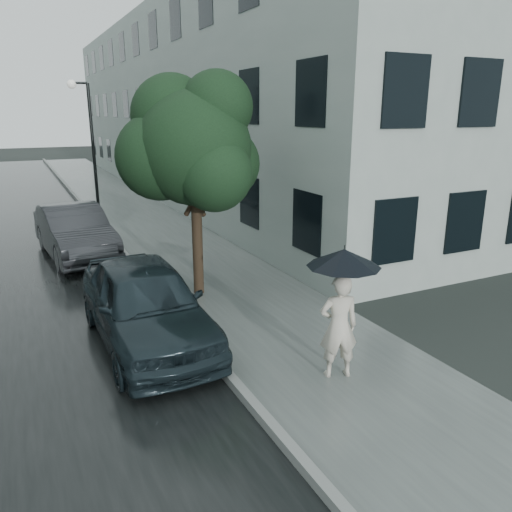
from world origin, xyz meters
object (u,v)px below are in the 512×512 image
pedestrian (339,326)px  car_near (146,303)px  lamp_post (89,144)px  car_far (75,232)px  street_tree (193,146)px

pedestrian → car_near: (-2.48, 2.60, -0.09)m
lamp_post → pedestrian: bearing=-73.7°
lamp_post → car_far: size_ratio=1.14×
street_tree → lamp_post: (-0.99, 9.00, -0.43)m
street_tree → car_near: street_tree is taller
car_near → car_far: size_ratio=0.99×
street_tree → car_far: bearing=116.8°
street_tree → car_far: size_ratio=1.10×
car_far → street_tree: bearing=-68.6°
car_near → car_far: car_near is taller
lamp_post → car_far: 5.24m
lamp_post → car_near: size_ratio=1.16×
pedestrian → lamp_post: 14.08m
car_near → car_far: (-0.46, 6.65, -0.02)m
lamp_post → car_near: lamp_post is taller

